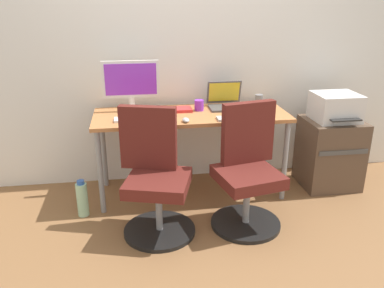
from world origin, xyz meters
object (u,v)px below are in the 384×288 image
object	(u,v)px
water_bottle_on_floor	(82,199)
desktop_monitor	(131,82)
office_chair_right	(247,172)
open_laptop	(226,101)
side_cabinet	(329,153)
office_chair_left	(155,178)
printer	(336,107)
coffee_mug	(199,105)

from	to	relation	value
water_bottle_on_floor	desktop_monitor	world-z (taller)	desktop_monitor
office_chair_right	open_laptop	distance (m)	0.80
office_chair_right	water_bottle_on_floor	size ratio (longest dim) A/B	3.03
water_bottle_on_floor	open_laptop	xyz separation A→B (m)	(1.27, 0.43, 0.65)
side_cabinet	desktop_monitor	distance (m)	1.91
office_chair_left	printer	size ratio (longest dim) A/B	2.35
printer	desktop_monitor	distance (m)	1.81
open_laptop	water_bottle_on_floor	bearing A→B (deg)	-161.30
side_cabinet	open_laptop	bearing A→B (deg)	168.62
office_chair_right	water_bottle_on_floor	distance (m)	1.34
office_chair_right	open_laptop	size ratio (longest dim) A/B	3.03
office_chair_left	water_bottle_on_floor	world-z (taller)	office_chair_left
water_bottle_on_floor	desktop_monitor	distance (m)	1.05
water_bottle_on_floor	office_chair_left	bearing A→B (deg)	-26.35
printer	coffee_mug	bearing A→B (deg)	174.16
side_cabinet	office_chair_left	bearing A→B (deg)	-162.35
printer	open_laptop	distance (m)	0.97
office_chair_right	desktop_monitor	size ratio (longest dim) A/B	1.96
side_cabinet	coffee_mug	world-z (taller)	coffee_mug
printer	coffee_mug	distance (m)	1.21
printer	water_bottle_on_floor	size ratio (longest dim) A/B	1.29
open_laptop	coffee_mug	xyz separation A→B (m)	(-0.25, -0.07, -0.01)
office_chair_left	desktop_monitor	bearing A→B (deg)	100.91
side_cabinet	desktop_monitor	bearing A→B (deg)	173.63
water_bottle_on_floor	office_chair_right	bearing A→B (deg)	-12.54
office_chair_left	desktop_monitor	distance (m)	0.93
office_chair_left	open_laptop	bearing A→B (deg)	46.00
printer	open_laptop	xyz separation A→B (m)	(-0.95, 0.19, 0.04)
office_chair_left	open_laptop	distance (m)	1.06
side_cabinet	water_bottle_on_floor	size ratio (longest dim) A/B	2.05
printer	coffee_mug	xyz separation A→B (m)	(-1.21, 0.12, 0.03)
office_chair_left	office_chair_right	xyz separation A→B (m)	(0.70, 0.00, 0.00)
open_laptop	desktop_monitor	bearing A→B (deg)	179.49
coffee_mug	office_chair_right	bearing A→B (deg)	-67.56
side_cabinet	open_laptop	xyz separation A→B (m)	(-0.95, 0.19, 0.48)
office_chair_left	coffee_mug	xyz separation A→B (m)	(0.44, 0.64, 0.36)
desktop_monitor	open_laptop	distance (m)	0.85
side_cabinet	printer	world-z (taller)	printer
water_bottle_on_floor	open_laptop	bearing A→B (deg)	18.70
water_bottle_on_floor	open_laptop	distance (m)	1.49
printer	office_chair_right	bearing A→B (deg)	-151.04
office_chair_left	desktop_monitor	xyz separation A→B (m)	(-0.14, 0.72, 0.57)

